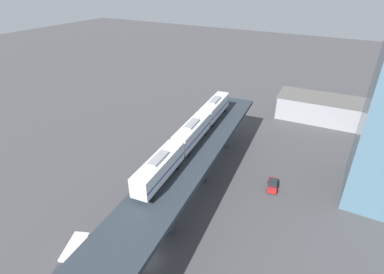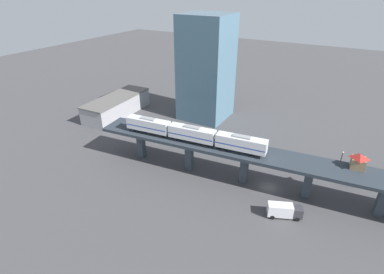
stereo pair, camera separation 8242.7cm
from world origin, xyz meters
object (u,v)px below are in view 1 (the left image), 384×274
(delivery_truck, at_px, (74,258))
(street_car_red, at_px, (272,184))
(warehouse_building, at_px, (330,110))
(subway_train, at_px, (192,132))

(delivery_truck, bearing_deg, street_car_red, 57.62)
(warehouse_building, bearing_deg, street_car_red, -97.97)
(subway_train, bearing_deg, warehouse_building, 65.42)
(street_car_red, xyz_separation_m, delivery_truck, (-19.95, -31.46, 0.82))
(subway_train, height_order, delivery_truck, subway_train)
(subway_train, distance_m, street_car_red, 19.11)
(street_car_red, height_order, warehouse_building, warehouse_building)
(subway_train, relative_size, delivery_truck, 4.96)
(subway_train, bearing_deg, delivery_truck, -101.46)
(subway_train, relative_size, street_car_red, 7.97)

